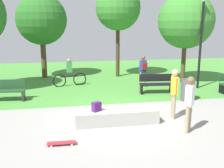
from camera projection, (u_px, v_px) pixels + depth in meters
ground_plane at (117, 115)px, 9.87m from camera, size 28.00×28.00×0.00m
grass_lawn at (94, 75)px, 17.20m from camera, size 26.60×12.69×0.01m
concrete_ledge at (116, 116)px, 9.08m from camera, size 2.81×0.88×0.47m
backpack_on_ledge at (96, 107)px, 8.79m from camera, size 0.34×0.31×0.32m
skater_performing_trick at (190, 100)px, 8.09m from camera, size 0.37×0.37×1.78m
skater_watching at (174, 90)px, 9.32m from camera, size 0.27×0.42×1.78m
skateboard_by_ledge at (62, 143)px, 7.42m from camera, size 0.80×0.21×0.08m
park_bench_far_right at (156, 83)px, 12.81m from camera, size 1.64×0.62×0.91m
park_bench_center_lawn at (6, 90)px, 11.57m from camera, size 1.63×0.60×0.91m
tree_young_birch at (118, 8)px, 15.96m from camera, size 2.72×2.72×5.57m
tree_slender_maple at (41, 20)px, 15.82m from camera, size 3.02×3.02×5.03m
tree_leaning_ash at (186, 21)px, 14.56m from camera, size 3.07×3.07×4.98m
lamp_post at (201, 34)px, 13.27m from camera, size 0.28×0.28×4.61m
trash_bin at (187, 90)px, 11.60m from camera, size 0.57×0.57×0.94m
pedestrian_with_backpack at (143, 68)px, 13.79m from camera, size 0.42×0.39×1.69m
cyclist_on_bicycle at (70, 74)px, 14.21m from camera, size 1.80×0.38×1.52m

